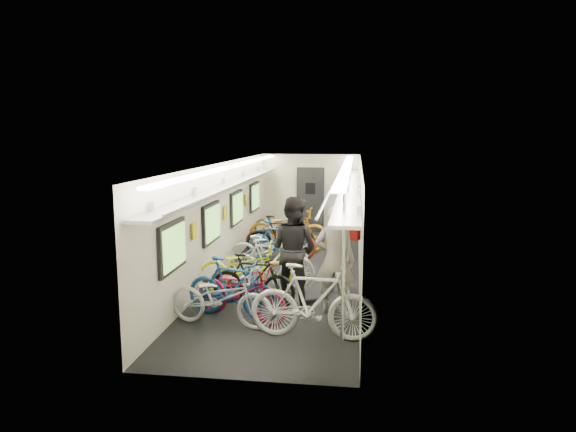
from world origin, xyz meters
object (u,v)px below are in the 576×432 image
(bicycle_0, at_px, (221,298))
(passenger_near, at_px, (335,260))
(passenger_mid, at_px, (293,249))
(backpack, at_px, (352,229))
(bicycle_1, at_px, (232,288))

(bicycle_0, relative_size, passenger_near, 0.94)
(passenger_mid, bearing_deg, backpack, -135.52)
(passenger_near, distance_m, backpack, 1.03)
(passenger_mid, height_order, backpack, passenger_mid)
(bicycle_0, height_order, bicycle_1, bicycle_1)
(backpack, bearing_deg, passenger_near, -83.94)
(bicycle_0, xyz_separation_m, passenger_near, (1.76, 0.82, 0.47))
(passenger_mid, bearing_deg, bicycle_1, 74.87)
(bicycle_1, bearing_deg, passenger_near, -57.34)
(passenger_near, xyz_separation_m, passenger_mid, (-0.77, 0.56, 0.03))
(bicycle_0, height_order, passenger_near, passenger_near)
(bicycle_1, height_order, passenger_mid, passenger_mid)
(passenger_mid, relative_size, backpack, 5.05)
(bicycle_1, distance_m, backpack, 2.51)
(passenger_near, distance_m, passenger_mid, 0.96)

